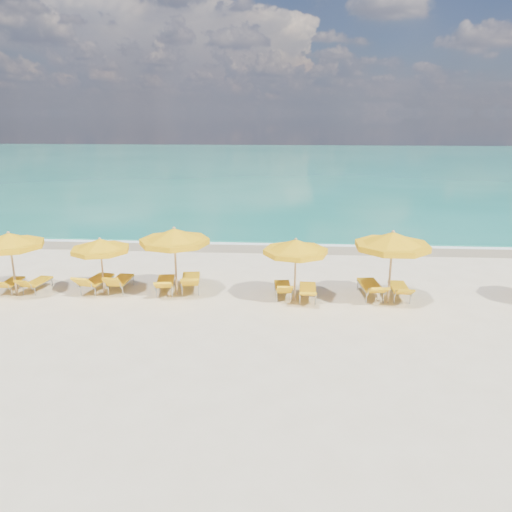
{
  "coord_description": "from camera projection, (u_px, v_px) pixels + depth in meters",
  "views": [
    {
      "loc": [
        1.3,
        -16.57,
        6.4
      ],
      "look_at": [
        0.0,
        1.5,
        1.2
      ],
      "focal_mm": 35.0,
      "sensor_mm": 36.0,
      "label": 1
    }
  ],
  "objects": [
    {
      "name": "lounger_1_right",
      "position": [
        37.0,
        286.0,
        18.62
      ],
      "size": [
        0.73,
        1.67,
        0.73
      ],
      "rotation": [
        0.0,
        0.0,
        -0.12
      ],
      "color": "#A5A8AD",
      "rests_on": "ground"
    },
    {
      "name": "foam_line",
      "position": [
        265.0,
        243.0,
        25.61
      ],
      "size": [
        120.0,
        1.2,
        0.03
      ],
      "primitive_type": "cube",
      "color": "white",
      "rests_on": "ground"
    },
    {
      "name": "lounger_4_left",
      "position": [
        283.0,
        291.0,
        18.02
      ],
      "size": [
        0.73,
        1.77,
        0.77
      ],
      "rotation": [
        0.0,
        0.0,
        0.09
      ],
      "color": "#A5A8AD",
      "rests_on": "ground"
    },
    {
      "name": "umbrella_1",
      "position": [
        9.0,
        241.0,
        17.66
      ],
      "size": [
        2.4,
        2.4,
        2.4
      ],
      "rotation": [
        0.0,
        0.0,
        -0.02
      ],
      "color": "tan",
      "rests_on": "ground"
    },
    {
      "name": "umbrella_2",
      "position": [
        100.0,
        246.0,
        17.86
      ],
      "size": [
        2.39,
        2.39,
        2.14
      ],
      "rotation": [
        0.0,
        0.0,
        -0.14
      ],
      "color": "tan",
      "rests_on": "ground"
    },
    {
      "name": "lounger_4_right",
      "position": [
        308.0,
        293.0,
        17.76
      ],
      "size": [
        0.65,
        1.86,
        0.68
      ],
      "rotation": [
        0.0,
        0.0,
        -0.03
      ],
      "color": "#A5A8AD",
      "rests_on": "ground"
    },
    {
      "name": "ocean",
      "position": [
        282.0,
        165.0,
        63.76
      ],
      "size": [
        120.0,
        80.0,
        0.3
      ],
      "primitive_type": "cube",
      "color": "#136F5C",
      "rests_on": "ground"
    },
    {
      "name": "umbrella_5",
      "position": [
        392.0,
        241.0,
        16.87
      ],
      "size": [
        3.36,
        3.36,
        2.61
      ],
      "rotation": [
        0.0,
        0.0,
        -0.39
      ],
      "color": "tan",
      "rests_on": "ground"
    },
    {
      "name": "lounger_3_left",
      "position": [
        165.0,
        286.0,
        18.49
      ],
      "size": [
        0.93,
        2.0,
        0.78
      ],
      "rotation": [
        0.0,
        0.0,
        0.16
      ],
      "color": "#A5A8AD",
      "rests_on": "ground"
    },
    {
      "name": "lounger_2_right",
      "position": [
        121.0,
        284.0,
        18.68
      ],
      "size": [
        0.65,
        1.79,
        0.84
      ],
      "rotation": [
        0.0,
        0.0,
        -0.02
      ],
      "color": "#A5A8AD",
      "rests_on": "ground"
    },
    {
      "name": "whitecap_near",
      "position": [
        186.0,
        209.0,
        34.46
      ],
      "size": [
        14.0,
        0.36,
        0.05
      ],
      "primitive_type": "cube",
      "color": "white",
      "rests_on": "ground"
    },
    {
      "name": "lounger_5_left",
      "position": [
        371.0,
        291.0,
        17.97
      ],
      "size": [
        0.88,
        2.13,
        0.82
      ],
      "rotation": [
        0.0,
        0.0,
        0.11
      ],
      "color": "#A5A8AD",
      "rests_on": "ground"
    },
    {
      "name": "wet_sand_band",
      "position": [
        264.0,
        247.0,
        24.84
      ],
      "size": [
        120.0,
        2.6,
        0.01
      ],
      "primitive_type": "cube",
      "color": "tan",
      "rests_on": "ground"
    },
    {
      "name": "ground_plane",
      "position": [
        253.0,
        300.0,
        17.74
      ],
      "size": [
        120.0,
        120.0,
        0.0
      ],
      "primitive_type": "plane",
      "color": "beige"
    },
    {
      "name": "lounger_1_left",
      "position": [
        11.0,
        286.0,
        18.59
      ],
      "size": [
        0.64,
        1.64,
        0.69
      ],
      "rotation": [
        0.0,
        0.0,
        0.07
      ],
      "color": "#A5A8AD",
      "rests_on": "ground"
    },
    {
      "name": "lounger_3_right",
      "position": [
        191.0,
        284.0,
        18.67
      ],
      "size": [
        0.98,
        2.11,
        0.87
      ],
      "rotation": [
        0.0,
        0.0,
        0.16
      ],
      "color": "#A5A8AD",
      "rests_on": "ground"
    },
    {
      "name": "umbrella_4",
      "position": [
        296.0,
        247.0,
        17.16
      ],
      "size": [
        2.55,
        2.55,
        2.29
      ],
      "rotation": [
        0.0,
        0.0,
        0.14
      ],
      "color": "tan",
      "rests_on": "ground"
    },
    {
      "name": "lounger_5_right",
      "position": [
        399.0,
        292.0,
        17.87
      ],
      "size": [
        0.63,
        1.86,
        0.74
      ],
      "rotation": [
        0.0,
        0.0,
        -0.01
      ],
      "color": "#A5A8AD",
      "rests_on": "ground"
    },
    {
      "name": "whitecap_far",
      "position": [
        375.0,
        196.0,
        40.21
      ],
      "size": [
        18.0,
        0.3,
        0.05
      ],
      "primitive_type": "cube",
      "color": "white",
      "rests_on": "ground"
    },
    {
      "name": "umbrella_3",
      "position": [
        174.0,
        237.0,
        17.7
      ],
      "size": [
        2.78,
        2.78,
        2.54
      ],
      "rotation": [
        0.0,
        0.0,
        0.11
      ],
      "color": "tan",
      "rests_on": "ground"
    },
    {
      "name": "lounger_2_left",
      "position": [
        97.0,
        285.0,
        18.61
      ],
      "size": [
        0.94,
        2.02,
        0.88
      ],
      "rotation": [
        0.0,
        0.0,
        -0.16
      ],
      "color": "#A5A8AD",
      "rests_on": "ground"
    }
  ]
}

